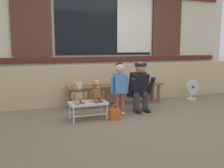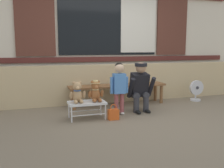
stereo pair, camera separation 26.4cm
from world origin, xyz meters
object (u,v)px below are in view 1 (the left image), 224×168
object	(u,v)px
wooden_bench_long	(116,88)
teddy_bear_with_hat	(97,92)
adult_crouching	(140,86)
floor_fan	(192,90)
handbag_on_ground	(115,114)
small_display_bench	(88,104)
teddy_bear_plain	(79,93)
child_standing	(120,83)

from	to	relation	value
wooden_bench_long	teddy_bear_with_hat	size ratio (longest dim) A/B	5.78
adult_crouching	floor_fan	distance (m)	1.72
adult_crouching	handbag_on_ground	bearing A→B (deg)	-150.29
small_display_bench	floor_fan	xyz separation A→B (m)	(2.72, 0.65, -0.03)
teddy_bear_plain	wooden_bench_long	bearing A→B (deg)	39.02
teddy_bear_plain	floor_fan	distance (m)	2.96
wooden_bench_long	teddy_bear_with_hat	xyz separation A→B (m)	(-0.70, -0.83, 0.10)
teddy_bear_plain	child_standing	size ratio (longest dim) A/B	0.38
child_standing	teddy_bear_with_hat	bearing A→B (deg)	-170.30
adult_crouching	handbag_on_ground	xyz separation A→B (m)	(-0.67, -0.38, -0.38)
wooden_bench_long	small_display_bench	size ratio (longest dim) A/B	3.28
teddy_bear_with_hat	handbag_on_ground	bearing A→B (deg)	-37.14
wooden_bench_long	child_standing	size ratio (longest dim) A/B	2.19
handbag_on_ground	floor_fan	bearing A→B (deg)	20.24
wooden_bench_long	handbag_on_ground	world-z (taller)	wooden_bench_long
adult_crouching	small_display_bench	bearing A→B (deg)	-170.21
teddy_bear_plain	handbag_on_ground	bearing A→B (deg)	-18.64
small_display_bench	handbag_on_ground	xyz separation A→B (m)	(0.42, -0.19, -0.17)
wooden_bench_long	floor_fan	xyz separation A→B (m)	(1.86, -0.18, -0.13)
small_display_bench	adult_crouching	xyz separation A→B (m)	(1.09, 0.19, 0.21)
teddy_bear_plain	handbag_on_ground	distance (m)	0.71
small_display_bench	teddy_bear_with_hat	bearing A→B (deg)	0.77
teddy_bear_with_hat	small_display_bench	bearing A→B (deg)	-179.23
adult_crouching	floor_fan	size ratio (longest dim) A/B	1.98
small_display_bench	floor_fan	bearing A→B (deg)	13.54
teddy_bear_with_hat	handbag_on_ground	size ratio (longest dim) A/B	1.34
adult_crouching	handbag_on_ground	distance (m)	0.86
teddy_bear_with_hat	floor_fan	world-z (taller)	teddy_bear_with_hat
teddy_bear_with_hat	adult_crouching	bearing A→B (deg)	11.31
child_standing	adult_crouching	world-z (taller)	child_standing
wooden_bench_long	small_display_bench	xyz separation A→B (m)	(-0.86, -0.83, -0.11)
floor_fan	adult_crouching	bearing A→B (deg)	-164.03
wooden_bench_long	handbag_on_ground	size ratio (longest dim) A/B	7.72
child_standing	small_display_bench	bearing A→B (deg)	-172.57
small_display_bench	floor_fan	distance (m)	2.80
teddy_bear_plain	teddy_bear_with_hat	bearing A→B (deg)	0.13
wooden_bench_long	teddy_bear_plain	size ratio (longest dim) A/B	5.78
wooden_bench_long	teddy_bear_with_hat	bearing A→B (deg)	-130.33
teddy_bear_with_hat	handbag_on_ground	xyz separation A→B (m)	(0.26, -0.20, -0.38)
small_display_bench	teddy_bear_with_hat	distance (m)	0.26
wooden_bench_long	adult_crouching	bearing A→B (deg)	-70.87
wooden_bench_long	handbag_on_ground	xyz separation A→B (m)	(-0.44, -1.02, -0.28)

